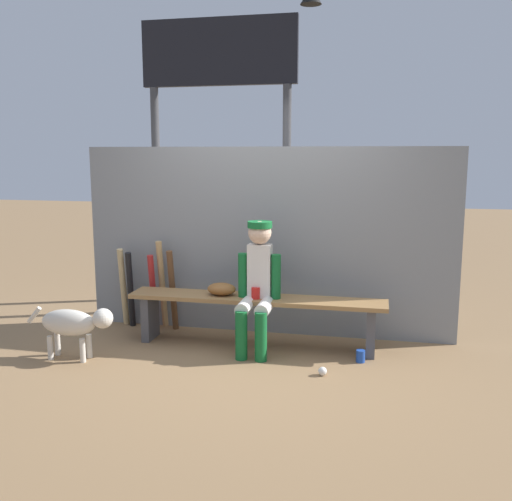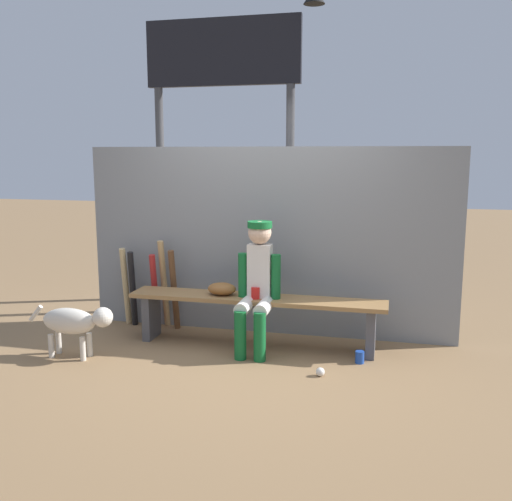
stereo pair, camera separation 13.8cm
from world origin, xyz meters
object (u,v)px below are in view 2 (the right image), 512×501
Objects in this scene: dugout_bench at (256,308)px; bat_aluminum_red at (155,291)px; bat_wood_dark at (174,290)px; bat_wood_natural at (126,286)px; scoreboard at (228,93)px; player_seated at (257,281)px; bat_aluminum_black at (133,289)px; cup_on_ground at (360,357)px; dog at (75,322)px; bat_wood_tan at (164,284)px; baseball at (320,372)px; cup_on_bench at (255,293)px; baseball_glove at (222,289)px.

dugout_bench is 3.08× the size of bat_aluminum_red.
bat_aluminum_red is (-0.22, 0.00, -0.03)m from bat_wood_dark.
scoreboard is (0.81, 1.19, 2.11)m from bat_wood_natural.
bat_wood_natural is at bearing 163.92° from player_seated.
bat_wood_dark reaches higher than bat_aluminum_black.
player_seated is 1.15m from cup_on_ground.
dog is at bearing -89.72° from bat_wood_natural.
bat_aluminum_red is at bearing -137.84° from bat_wood_tan.
bat_wood_natural is at bearing -124.29° from scoreboard.
baseball is (2.14, -0.92, -0.38)m from bat_aluminum_black.
baseball is 3.59m from scoreboard.
player_seated reaches higher than cup_on_bench.
baseball is 0.09× the size of dog.
dog is at bearing -149.69° from baseball_glove.
dugout_bench reaches higher than baseball.
bat_wood_natural is (-0.35, 0.03, 0.03)m from bat_aluminum_red.
bat_wood_natural is (-0.10, 0.03, 0.02)m from bat_aluminum_black.
player_seated is 1.55m from bat_aluminum_black.
baseball is (0.70, -0.61, -0.34)m from dugout_bench.
scoreboard is (0.38, 1.16, 2.07)m from bat_wood_tan.
player_seated is 1.42× the size of bat_wood_dark.
bat_wood_dark is 2.06m from cup_on_ground.
bat_wood_dark is at bearing 60.16° from dog.
baseball_glove is (-0.38, 0.11, -0.12)m from player_seated.
baseball_glove is 1.39m from dog.
dog is (-0.57, -0.99, -0.10)m from bat_wood_dark.
baseball_glove is 1.31m from baseball.
dog is (-2.53, -0.47, 0.28)m from cup_on_ground.
dog is at bearing -119.84° from bat_wood_dark.
bat_wood_natural is at bearing 167.52° from cup_on_ground.
player_seated reaches higher than baseball_glove.
cup_on_bench is (0.35, -0.07, -0.01)m from baseball_glove.
cup_on_bench is at bearing -80.42° from dugout_bench.
bat_wood_natural is at bearing 174.38° from bat_aluminum_red.
baseball_glove is at bearing 170.59° from cup_on_ground.
bat_aluminum_red is at bearing -1.48° from bat_aluminum_black.
dog is (-0.35, -0.99, -0.07)m from bat_aluminum_red.
baseball_glove is 1.14m from bat_aluminum_black.
scoreboard reaches higher than bat_wood_natural.
dugout_bench is at bearing -12.19° from bat_aluminum_black.
bat_aluminum_red is at bearing 162.56° from cup_on_bench.
cup_on_ground is (1.96, -0.52, -0.38)m from bat_wood_dark.
dog is (-2.23, -0.08, 0.30)m from baseball.
dog is at bearing -109.31° from bat_aluminum_red.
bat_aluminum_red is at bearing 160.05° from baseball_glove.
dugout_bench is at bearing -17.34° from bat_wood_dark.
bat_aluminum_black is at bearing 167.81° from dugout_bench.
bat_aluminum_red is (-1.18, 0.30, 0.02)m from dugout_bench.
dugout_bench is 22.50× the size of cup_on_ground.
bat_wood_tan is at bearing 153.84° from baseball_glove.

